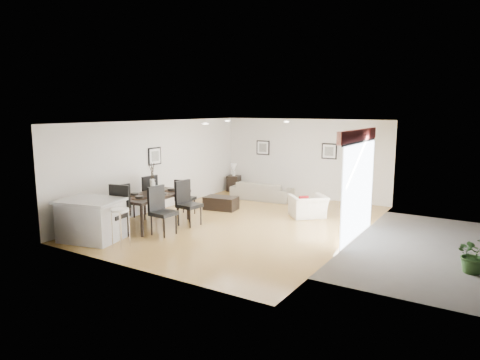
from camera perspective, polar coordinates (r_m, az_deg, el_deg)
The scene contains 27 objects.
ground at distance 11.61m, azimuth 0.50°, elevation -5.69°, with size 8.00×8.00×0.00m, color #B18648.
wall_back at distance 14.87m, azimuth 8.55°, elevation 2.85°, with size 6.00×0.04×2.70m, color silver.
wall_front at distance 8.23m, azimuth -14.13°, elevation -2.62°, with size 6.00×0.04×2.70m, color silver.
wall_left at distance 13.13m, azimuth -10.76°, elevation 1.93°, with size 0.04×8.00×2.70m, color silver.
wall_right at distance 10.12m, azimuth 15.17°, elevation -0.44°, with size 0.04×8.00×2.70m, color silver.
ceiling at distance 11.21m, azimuth 0.52°, elevation 7.76°, with size 6.00×8.00×0.02m, color white.
sofa at distance 14.46m, azimuth 2.95°, elevation -1.44°, with size 2.06×0.81×0.60m, color gray.
armchair at distance 12.25m, azimuth 9.04°, elevation -3.49°, with size 0.97×0.84×0.63m, color #EFE3CF.
courtyard_plant_a at distance 9.18m, azimuth 28.77°, elevation -8.70°, with size 0.64×0.55×0.71m, color #355B27.
dining_table at distance 11.40m, azimuth -11.51°, elevation -2.28°, with size 1.10×2.06×0.84m.
dining_chair_wnear at distance 11.57m, azimuth -15.78°, elevation -2.93°, with size 0.54×0.54×1.11m.
dining_chair_wfar at distance 12.24m, azimuth -12.30°, elevation -1.87°, with size 0.57×0.57×1.21m.
dining_chair_enear at distance 10.59m, azimuth -10.58°, elevation -3.63°, with size 0.55×0.55×1.19m.
dining_chair_efar at distance 11.34m, azimuth -7.15°, elevation -2.70°, with size 0.57×0.57×1.18m.
dining_chair_head at distance 10.58m, azimuth -16.15°, elevation -3.67°, with size 0.65×0.65×1.25m.
dining_chair_foot at distance 12.34m, azimuth -7.46°, elevation -2.05°, with size 0.55×0.55×1.05m.
vase at distance 11.32m, azimuth -11.58°, elevation -0.28°, with size 1.01×1.59×0.84m.
coffee_table at distance 13.07m, azimuth -2.55°, elevation -3.09°, with size 0.98×0.59×0.39m, color black.
side_table at distance 15.95m, azimuth -0.83°, elevation -0.45°, with size 0.44×0.44×0.58m, color black.
table_lamp at distance 15.86m, azimuth -0.83°, elevation 1.61°, with size 0.23×0.23×0.44m.
cushion at distance 12.17m, azimuth 8.51°, elevation -2.72°, with size 0.26×0.08×0.26m, color maroon.
kitchen_island at distance 10.56m, azimuth -19.22°, elevation -5.00°, with size 1.60×1.35×0.98m.
bar_stool at distance 9.78m, azimuth -15.71°, elevation -4.42°, with size 0.40×0.40×0.87m.
framed_print_back_left at distance 15.51m, azimuth 3.09°, elevation 4.33°, with size 0.52×0.04×0.52m.
framed_print_back_right at distance 14.48m, azimuth 11.81°, elevation 3.78°, with size 0.52×0.04×0.52m.
framed_print_left_wall at distance 12.93m, azimuth -11.30°, elevation 3.13°, with size 0.04×0.52×0.52m.
sliding_door at distance 10.37m, azimuth 15.49°, elevation 1.54°, with size 0.12×2.70×2.57m.
Camera 1 is at (5.82, -9.57, 3.03)m, focal length 32.00 mm.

